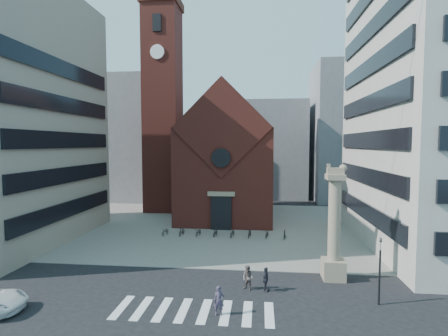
{
  "coord_description": "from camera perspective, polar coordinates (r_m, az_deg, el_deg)",
  "views": [
    {
      "loc": [
        4.51,
        -23.25,
        10.14
      ],
      "look_at": [
        1.24,
        8.0,
        7.95
      ],
      "focal_mm": 28.0,
      "sensor_mm": 36.0,
      "label": 1
    }
  ],
  "objects": [
    {
      "name": "scooter_1",
      "position": [
        39.25,
        -6.92,
        -10.22
      ],
      "size": [
        0.68,
        1.63,
        0.95
      ],
      "primitive_type": "imported",
      "rotation": [
        0.0,
        0.0,
        -0.15
      ],
      "color": "black",
      "rests_on": "piazza"
    },
    {
      "name": "zebra_crossing",
      "position": [
        22.99,
        -4.94,
        -22.18
      ],
      "size": [
        10.2,
        3.2,
        0.01
      ],
      "primitive_type": null,
      "color": "white",
      "rests_on": "ground"
    },
    {
      "name": "scooter_3",
      "position": [
        38.61,
        -1.43,
        -10.43
      ],
      "size": [
        0.68,
        1.63,
        0.95
      ],
      "primitive_type": "imported",
      "rotation": [
        0.0,
        0.0,
        -0.15
      ],
      "color": "black",
      "rests_on": "piazza"
    },
    {
      "name": "scooter_5",
      "position": [
        38.32,
        4.2,
        -10.55
      ],
      "size": [
        0.68,
        1.63,
        0.95
      ],
      "primitive_type": "imported",
      "rotation": [
        0.0,
        0.0,
        -0.15
      ],
      "color": "black",
      "rests_on": "piazza"
    },
    {
      "name": "scooter_4",
      "position": [
        38.43,
        1.37,
        -10.57
      ],
      "size": [
        0.81,
        1.69,
        0.85
      ],
      "primitive_type": "imported",
      "rotation": [
        0.0,
        0.0,
        -0.15
      ],
      "color": "black",
      "rests_on": "piazza"
    },
    {
      "name": "scooter_0",
      "position": [
        39.71,
        -9.58,
        -10.15
      ],
      "size": [
        0.81,
        1.69,
        0.85
      ],
      "primitive_type": "imported",
      "rotation": [
        0.0,
        0.0,
        -0.15
      ],
      "color": "black",
      "rests_on": "piazza"
    },
    {
      "name": "scooter_2",
      "position": [
        38.9,
        -4.2,
        -10.4
      ],
      "size": [
        0.81,
        1.69,
        0.85
      ],
      "primitive_type": "imported",
      "rotation": [
        0.0,
        0.0,
        -0.15
      ],
      "color": "black",
      "rests_on": "piazza"
    },
    {
      "name": "pedestrian_2",
      "position": [
        25.31,
        6.82,
        -17.6
      ],
      "size": [
        0.7,
        1.06,
        1.68
      ],
      "primitive_type": "imported",
      "rotation": [
        0.0,
        0.0,
        1.25
      ],
      "color": "#2C2B34",
      "rests_on": "ground"
    },
    {
      "name": "campanile",
      "position": [
        53.55,
        -9.94,
        9.93
      ],
      "size": [
        5.5,
        5.5,
        31.2
      ],
      "color": "maroon",
      "rests_on": "ground"
    },
    {
      "name": "pedestrian_1",
      "position": [
        25.4,
        3.92,
        -17.46
      ],
      "size": [
        1.05,
        0.99,
        1.71
      ],
      "primitive_type": "imported",
      "rotation": [
        0.0,
        0.0,
        -0.56
      ],
      "color": "#655350",
      "rests_on": "ground"
    },
    {
      "name": "bg_block_right",
      "position": [
        67.58,
        21.06,
        5.31
      ],
      "size": [
        16.0,
        14.0,
        24.0
      ],
      "primitive_type": "cube",
      "color": "gray",
      "rests_on": "ground"
    },
    {
      "name": "scooter_7",
      "position": [
        38.39,
        9.86,
        -10.57
      ],
      "size": [
        0.68,
        1.63,
        0.95
      ],
      "primitive_type": "imported",
      "rotation": [
        0.0,
        0.0,
        -0.15
      ],
      "color": "black",
      "rests_on": "piazza"
    },
    {
      "name": "pedestrian_0",
      "position": [
        22.07,
        -0.84,
        -20.85
      ],
      "size": [
        0.69,
        0.5,
        1.74
      ],
      "primitive_type": "imported",
      "rotation": [
        0.0,
        0.0,
        0.15
      ],
      "color": "#3E3448",
      "rests_on": "ground"
    },
    {
      "name": "bg_block_mid",
      "position": [
        68.27,
        7.23,
        3.01
      ],
      "size": [
        14.0,
        12.0,
        18.0
      ],
      "primitive_type": "cube",
      "color": "gray",
      "rests_on": "ground"
    },
    {
      "name": "traffic_light",
      "position": [
        24.76,
        24.08,
        -14.86
      ],
      "size": [
        0.13,
        0.16,
        4.3
      ],
      "color": "black",
      "rests_on": "ground"
    },
    {
      "name": "church",
      "position": [
        48.54,
        0.63,
        1.45
      ],
      "size": [
        12.0,
        16.65,
        18.0
      ],
      "color": "maroon",
      "rests_on": "ground"
    },
    {
      "name": "scooter_6",
      "position": [
        38.32,
        7.03,
        -10.64
      ],
      "size": [
        0.81,
        1.69,
        0.85
      ],
      "primitive_type": "imported",
      "rotation": [
        0.0,
        0.0,
        -0.15
      ],
      "color": "black",
      "rests_on": "piazza"
    },
    {
      "name": "ground",
      "position": [
        25.76,
        -4.87,
        -19.2
      ],
      "size": [
        120.0,
        120.0,
        0.0
      ],
      "primitive_type": "plane",
      "color": "black",
      "rests_on": "ground"
    },
    {
      "name": "bg_block_left",
      "position": [
        67.84,
        -15.26,
        4.58
      ],
      "size": [
        16.0,
        14.0,
        22.0
      ],
      "primitive_type": "cube",
      "color": "gray",
      "rests_on": "ground"
    },
    {
      "name": "lion_column",
      "position": [
        27.64,
        17.54,
        -10.19
      ],
      "size": [
        1.63,
        1.6,
        8.68
      ],
      "color": "gray",
      "rests_on": "ground"
    },
    {
      "name": "piazza",
      "position": [
        43.68,
        -0.12,
        -9.4
      ],
      "size": [
        46.0,
        30.0,
        0.05
      ],
      "primitive_type": "cube",
      "color": "gray",
      "rests_on": "ground"
    }
  ]
}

